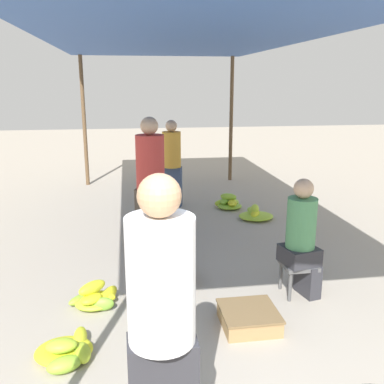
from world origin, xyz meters
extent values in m
cylinder|color=brown|center=(-1.60, 8.11, 1.37)|extent=(0.08, 0.08, 2.73)
cylinder|color=brown|center=(1.60, 8.11, 1.37)|extent=(0.08, 0.08, 2.73)
cube|color=#33569E|center=(0.00, 4.21, 2.75)|extent=(3.60, 8.21, 0.04)
cylinder|color=white|center=(-0.57, 0.80, 1.16)|extent=(0.37, 0.37, 0.70)
sphere|color=tan|center=(-0.57, 0.80, 1.62)|extent=(0.23, 0.23, 0.23)
cube|color=#4C4C4C|center=(1.01, 2.64, 0.33)|extent=(0.34, 0.34, 0.04)
cylinder|color=#4C4C4C|center=(0.87, 2.50, 0.16)|extent=(0.04, 0.04, 0.31)
cylinder|color=#4C4C4C|center=(1.14, 2.50, 0.16)|extent=(0.04, 0.04, 0.31)
cylinder|color=#4C4C4C|center=(0.87, 2.78, 0.16)|extent=(0.04, 0.04, 0.31)
cylinder|color=#4C4C4C|center=(1.14, 2.78, 0.16)|extent=(0.04, 0.04, 0.31)
cube|color=#2D2D33|center=(1.11, 2.62, 0.18)|extent=(0.20, 0.33, 0.35)
cube|color=#2D2D33|center=(1.01, 2.64, 0.44)|extent=(0.40, 0.40, 0.18)
cylinder|color=#4C8C59|center=(1.01, 2.64, 0.79)|extent=(0.36, 0.36, 0.52)
sphere|color=tan|center=(1.01, 2.64, 1.15)|extent=(0.20, 0.20, 0.20)
ellipsoid|color=#ABC92E|center=(-1.14, 1.83, 0.07)|extent=(0.19, 0.28, 0.11)
ellipsoid|color=#C9D528|center=(-1.17, 2.06, 0.07)|extent=(0.12, 0.27, 0.13)
ellipsoid|color=#8EBD33|center=(-1.26, 1.71, 0.06)|extent=(0.31, 0.24, 0.12)
ellipsoid|color=#A1C52F|center=(-1.29, 1.83, 0.15)|extent=(0.25, 0.17, 0.10)
ellipsoid|color=yellow|center=(-1.29, 1.90, 0.05)|extent=(0.47, 0.41, 0.10)
ellipsoid|color=yellow|center=(-1.11, 2.68, 0.21)|extent=(0.32, 0.30, 0.12)
ellipsoid|color=#8FBD32|center=(-1.24, 2.77, 0.05)|extent=(0.28, 0.26, 0.09)
ellipsoid|color=#7CB636|center=(-1.01, 2.59, 0.07)|extent=(0.22, 0.12, 0.14)
ellipsoid|color=yellow|center=(-1.03, 2.75, 0.07)|extent=(0.32, 0.23, 0.11)
ellipsoid|color=yellow|center=(-1.12, 2.61, 0.13)|extent=(0.28, 0.27, 0.09)
ellipsoid|color=yellow|center=(-0.96, 2.77, 0.08)|extent=(0.24, 0.34, 0.13)
ellipsoid|color=#A5C62E|center=(-1.10, 2.69, 0.05)|extent=(0.38, 0.33, 0.10)
ellipsoid|color=#8EBD33|center=(1.02, 5.83, 0.22)|extent=(0.31, 0.23, 0.12)
ellipsoid|color=#7EB736|center=(0.96, 5.86, 0.14)|extent=(0.26, 0.29, 0.11)
ellipsoid|color=#B6CD2B|center=(1.06, 6.00, 0.09)|extent=(0.28, 0.29, 0.11)
ellipsoid|color=#A9C82E|center=(0.96, 5.95, 0.07)|extent=(0.34, 0.18, 0.15)
ellipsoid|color=#94C032|center=(1.15, 5.90, 0.11)|extent=(0.16, 0.24, 0.09)
ellipsoid|color=#A6C72E|center=(1.07, 5.96, 0.11)|extent=(0.27, 0.23, 0.13)
ellipsoid|color=yellow|center=(1.07, 5.73, 0.13)|extent=(0.22, 0.30, 0.11)
ellipsoid|color=#88BB34|center=(1.04, 5.83, 0.05)|extent=(0.44, 0.38, 0.10)
ellipsoid|color=#A6C72E|center=(1.32, 5.21, 0.17)|extent=(0.22, 0.31, 0.14)
ellipsoid|color=yellow|center=(1.31, 5.16, 0.10)|extent=(0.25, 0.32, 0.15)
ellipsoid|color=#94BF32|center=(1.28, 5.20, 0.11)|extent=(0.18, 0.24, 0.15)
ellipsoid|color=#8BBC33|center=(1.31, 5.34, 0.10)|extent=(0.15, 0.32, 0.10)
ellipsoid|color=#99C131|center=(1.34, 5.19, 0.05)|extent=(0.57, 0.50, 0.10)
cube|color=brown|center=(-0.27, 3.11, 0.11)|extent=(0.40, 0.40, 0.22)
cube|color=brown|center=(-0.27, 3.11, 0.23)|extent=(0.42, 0.42, 0.02)
cube|color=olive|center=(-0.22, 4.86, 0.09)|extent=(0.36, 0.36, 0.19)
cube|color=brown|center=(-0.22, 4.86, 0.20)|extent=(0.38, 0.38, 0.02)
cube|color=#9E7A4C|center=(0.33, 2.12, 0.07)|extent=(0.49, 0.49, 0.14)
cube|color=brown|center=(0.33, 2.12, 0.15)|extent=(0.51, 0.51, 0.02)
cube|color=#4C4238|center=(-0.43, 4.22, 0.41)|extent=(0.44, 0.35, 0.82)
cylinder|color=#BF3833|center=(-0.43, 4.22, 1.17)|extent=(0.49, 0.49, 0.71)
sphere|color=tan|center=(-0.43, 4.22, 1.64)|extent=(0.23, 0.23, 0.23)
cube|color=#384766|center=(0.05, 6.17, 0.36)|extent=(0.38, 0.28, 0.72)
cylinder|color=gold|center=(0.05, 6.17, 1.03)|extent=(0.41, 0.41, 0.63)
sphere|color=tan|center=(0.05, 6.17, 1.45)|extent=(0.20, 0.20, 0.20)
camera|label=1|loc=(-0.72, -1.27, 2.17)|focal=40.00mm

